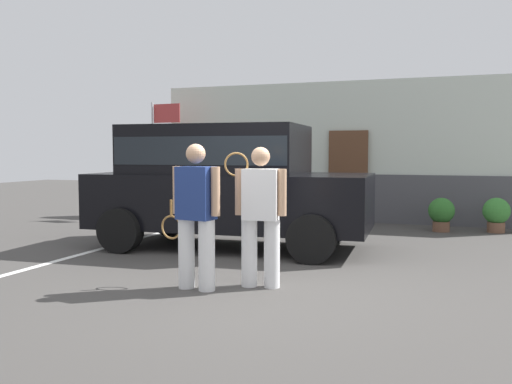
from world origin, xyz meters
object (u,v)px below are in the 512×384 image
at_px(tennis_player_man, 196,215).
at_px(potted_plant_by_porch, 441,213).
at_px(potted_plant_secondary, 496,213).
at_px(tennis_player_woman, 260,214).
at_px(parked_suv, 225,180).
at_px(flag_pole, 160,137).

distance_m(tennis_player_man, potted_plant_by_porch, 6.51).
relative_size(tennis_player_man, potted_plant_secondary, 2.44).
bearing_deg(potted_plant_secondary, potted_plant_by_porch, -167.16).
bearing_deg(tennis_player_woman, potted_plant_by_porch, -117.35).
distance_m(parked_suv, potted_plant_by_porch, 4.72).
relative_size(potted_plant_secondary, flag_pole, 0.25).
distance_m(parked_suv, potted_plant_secondary, 5.65).
bearing_deg(tennis_player_woman, parked_suv, -66.81).
height_order(tennis_player_man, tennis_player_woman, tennis_player_man).
relative_size(parked_suv, flag_pole, 1.67).
relative_size(parked_suv, potted_plant_secondary, 6.75).
xyz_separation_m(tennis_player_woman, flag_pole, (-4.63, 5.76, 1.09)).
distance_m(potted_plant_secondary, flag_pole, 7.75).
bearing_deg(tennis_player_woman, tennis_player_man, 20.07).
bearing_deg(parked_suv, potted_plant_secondary, 34.15).
relative_size(tennis_player_woman, flag_pole, 0.59).
xyz_separation_m(parked_suv, tennis_player_woman, (1.47, -2.40, -0.27)).
distance_m(potted_plant_by_porch, potted_plant_secondary, 1.06).
distance_m(parked_suv, tennis_player_woman, 2.83).
relative_size(tennis_player_woman, potted_plant_by_porch, 2.43).
bearing_deg(flag_pole, parked_suv, -46.80).
xyz_separation_m(tennis_player_man, potted_plant_by_porch, (2.59, 5.95, -0.50)).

